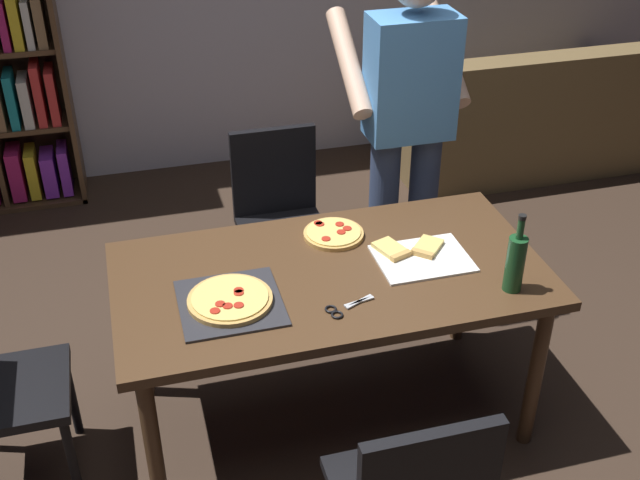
{
  "coord_description": "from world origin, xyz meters",
  "views": [
    {
      "loc": [
        -0.7,
        -2.41,
        2.47
      ],
      "look_at": [
        0.0,
        0.15,
        0.8
      ],
      "focal_mm": 44.59,
      "sensor_mm": 36.0,
      "label": 1
    }
  ],
  "objects_px": {
    "pepperoni_pizza_on_tray": "(230,301)",
    "second_pizza_plain": "(334,234)",
    "person_serving_pizza": "(407,124)",
    "dining_table": "(330,288)",
    "chair_far_side": "(279,210)",
    "wine_bottle": "(515,262)",
    "kitchen_scissors": "(343,308)",
    "couch": "(521,122)"
  },
  "relations": [
    {
      "from": "dining_table",
      "to": "couch",
      "type": "distance_m",
      "value": 2.77
    },
    {
      "from": "couch",
      "to": "second_pizza_plain",
      "type": "height_order",
      "value": "couch"
    },
    {
      "from": "dining_table",
      "to": "pepperoni_pizza_on_tray",
      "type": "xyz_separation_m",
      "value": [
        -0.4,
        -0.11,
        0.09
      ]
    },
    {
      "from": "person_serving_pizza",
      "to": "dining_table",
      "type": "bearing_deg",
      "value": -128.68
    },
    {
      "from": "dining_table",
      "to": "chair_far_side",
      "type": "xyz_separation_m",
      "value": [
        0.0,
        0.92,
        -0.16
      ]
    },
    {
      "from": "dining_table",
      "to": "kitchen_scissors",
      "type": "relative_size",
      "value": 8.3
    },
    {
      "from": "dining_table",
      "to": "kitchen_scissors",
      "type": "height_order",
      "value": "kitchen_scissors"
    },
    {
      "from": "chair_far_side",
      "to": "wine_bottle",
      "type": "xyz_separation_m",
      "value": [
        0.62,
        -1.2,
        0.36
      ]
    },
    {
      "from": "chair_far_side",
      "to": "person_serving_pizza",
      "type": "relative_size",
      "value": 0.51
    },
    {
      "from": "kitchen_scissors",
      "to": "second_pizza_plain",
      "type": "xyz_separation_m",
      "value": [
        0.1,
        0.49,
        0.01
      ]
    },
    {
      "from": "second_pizza_plain",
      "to": "wine_bottle",
      "type": "bearing_deg",
      "value": -44.75
    },
    {
      "from": "wine_bottle",
      "to": "chair_far_side",
      "type": "bearing_deg",
      "value": 117.08
    },
    {
      "from": "couch",
      "to": "chair_far_side",
      "type": "bearing_deg",
      "value": -150.61
    },
    {
      "from": "kitchen_scissors",
      "to": "couch",
      "type": "bearing_deg",
      "value": 49.25
    },
    {
      "from": "couch",
      "to": "second_pizza_plain",
      "type": "bearing_deg",
      "value": -136.17
    },
    {
      "from": "wine_bottle",
      "to": "second_pizza_plain",
      "type": "distance_m",
      "value": 0.76
    },
    {
      "from": "dining_table",
      "to": "chair_far_side",
      "type": "height_order",
      "value": "chair_far_side"
    },
    {
      "from": "second_pizza_plain",
      "to": "pepperoni_pizza_on_tray",
      "type": "bearing_deg",
      "value": -144.37
    },
    {
      "from": "chair_far_side",
      "to": "person_serving_pizza",
      "type": "distance_m",
      "value": 0.77
    },
    {
      "from": "person_serving_pizza",
      "to": "wine_bottle",
      "type": "relative_size",
      "value": 5.54
    },
    {
      "from": "dining_table",
      "to": "wine_bottle",
      "type": "xyz_separation_m",
      "value": [
        0.62,
        -0.29,
        0.2
      ]
    },
    {
      "from": "pepperoni_pizza_on_tray",
      "to": "kitchen_scissors",
      "type": "relative_size",
      "value": 1.85
    },
    {
      "from": "wine_bottle",
      "to": "kitchen_scissors",
      "type": "bearing_deg",
      "value": 176.21
    },
    {
      "from": "chair_far_side",
      "to": "pepperoni_pizza_on_tray",
      "type": "distance_m",
      "value": 1.13
    },
    {
      "from": "chair_far_side",
      "to": "dining_table",
      "type": "bearing_deg",
      "value": -90.0
    },
    {
      "from": "pepperoni_pizza_on_tray",
      "to": "person_serving_pizza",
      "type": "bearing_deg",
      "value": 39.88
    },
    {
      "from": "couch",
      "to": "kitchen_scissors",
      "type": "height_order",
      "value": "couch"
    },
    {
      "from": "chair_far_side",
      "to": "kitchen_scissors",
      "type": "xyz_separation_m",
      "value": [
        -0.02,
        -1.16,
        0.24
      ]
    },
    {
      "from": "chair_far_side",
      "to": "second_pizza_plain",
      "type": "relative_size",
      "value": 3.64
    },
    {
      "from": "couch",
      "to": "wine_bottle",
      "type": "bearing_deg",
      "value": -119.48
    },
    {
      "from": "dining_table",
      "to": "person_serving_pizza",
      "type": "bearing_deg",
      "value": 51.32
    },
    {
      "from": "pepperoni_pizza_on_tray",
      "to": "kitchen_scissors",
      "type": "height_order",
      "value": "pepperoni_pizza_on_tray"
    },
    {
      "from": "pepperoni_pizza_on_tray",
      "to": "wine_bottle",
      "type": "distance_m",
      "value": 1.04
    },
    {
      "from": "couch",
      "to": "pepperoni_pizza_on_tray",
      "type": "xyz_separation_m",
      "value": [
        -2.31,
        -2.09,
        0.46
      ]
    },
    {
      "from": "wine_bottle",
      "to": "kitchen_scissors",
      "type": "xyz_separation_m",
      "value": [
        -0.64,
        0.04,
        -0.11
      ]
    },
    {
      "from": "chair_far_side",
      "to": "wine_bottle",
      "type": "distance_m",
      "value": 1.4
    },
    {
      "from": "dining_table",
      "to": "second_pizza_plain",
      "type": "height_order",
      "value": "second_pizza_plain"
    },
    {
      "from": "person_serving_pizza",
      "to": "pepperoni_pizza_on_tray",
      "type": "bearing_deg",
      "value": -140.12
    },
    {
      "from": "couch",
      "to": "wine_bottle",
      "type": "height_order",
      "value": "wine_bottle"
    },
    {
      "from": "wine_bottle",
      "to": "second_pizza_plain",
      "type": "relative_size",
      "value": 1.28
    },
    {
      "from": "pepperoni_pizza_on_tray",
      "to": "second_pizza_plain",
      "type": "height_order",
      "value": "pepperoni_pizza_on_tray"
    },
    {
      "from": "wine_bottle",
      "to": "second_pizza_plain",
      "type": "bearing_deg",
      "value": 135.25
    }
  ]
}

